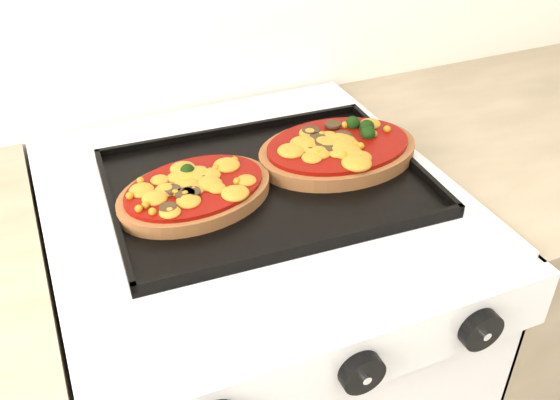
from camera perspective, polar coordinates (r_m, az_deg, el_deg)
name	(u,v)px	position (r m, az deg, el deg)	size (l,w,h in m)	color
stove	(257,385)	(1.25, -2.11, -16.55)	(0.60, 0.60, 0.91)	silver
control_panel	(347,362)	(0.76, 6.17, -14.55)	(0.60, 0.02, 0.09)	silver
knob_center	(362,373)	(0.75, 7.48, -15.39)	(0.06, 0.06, 0.02)	black
knob_right	(481,330)	(0.83, 17.88, -11.23)	(0.06, 0.06, 0.02)	black
baking_tray	(267,181)	(0.93, -1.22, 1.71)	(0.46, 0.34, 0.02)	black
pizza_left	(195,190)	(0.89, -7.78, 0.91)	(0.23, 0.16, 0.03)	brown
pizza_right	(338,149)	(0.99, 5.31, 4.70)	(0.26, 0.18, 0.04)	brown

